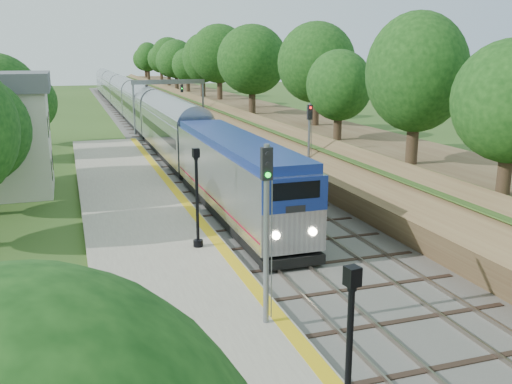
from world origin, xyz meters
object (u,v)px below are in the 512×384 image
object	(u,v)px
lamppost_far	(197,204)
signal_farside	(309,139)
signal_platform	(266,216)
signal_gantry	(168,92)
train	(133,104)
lamppost_mid	(348,378)

from	to	relation	value
lamppost_far	signal_farside	bearing A→B (deg)	43.57
signal_platform	lamppost_far	bearing A→B (deg)	93.23
signal_gantry	train	xyz separation A→B (m)	(-2.47, 14.44, -2.57)
train	signal_platform	distance (m)	63.55
lamppost_mid	lamppost_far	distance (m)	15.21
train	signal_platform	size ratio (longest dim) A/B	19.63
train	lamppost_far	distance (m)	55.26
signal_platform	signal_farside	size ratio (longest dim) A/B	1.03
lamppost_far	train	bearing A→B (deg)	86.50
lamppost_mid	lamppost_far	world-z (taller)	lamppost_far
signal_gantry	train	size ratio (longest dim) A/B	0.07
train	signal_farside	xyz separation A→B (m)	(6.20, -46.05, 1.49)
lamppost_far	signal_platform	distance (m)	8.48
train	signal_farside	distance (m)	46.49
lamppost_far	signal_platform	world-z (taller)	signal_platform
lamppost_mid	signal_farside	distance (m)	26.19
signal_gantry	lamppost_far	bearing A→B (deg)	-98.16
signal_gantry	lamppost_mid	world-z (taller)	signal_gantry
train	signal_farside	bearing A→B (deg)	-82.33
signal_platform	signal_farside	xyz separation A→B (m)	(9.10, 17.40, -0.39)
lamppost_far	signal_farside	world-z (taller)	signal_farside
signal_gantry	signal_platform	bearing A→B (deg)	-96.25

